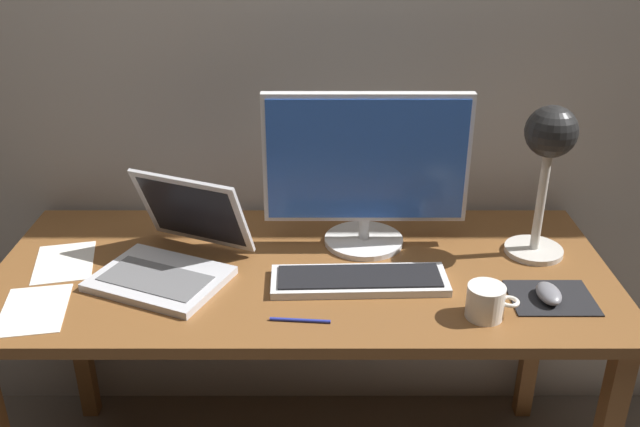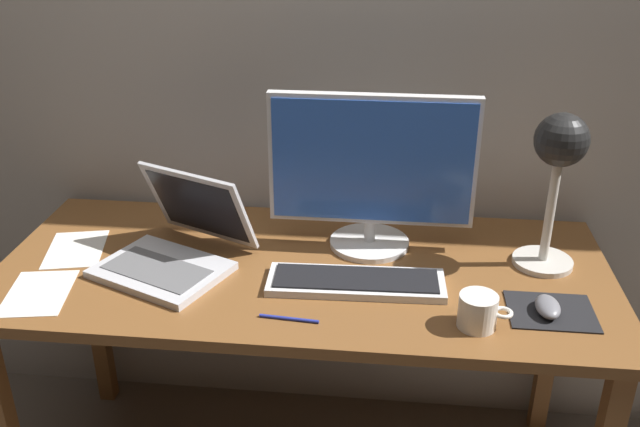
# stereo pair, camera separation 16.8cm
# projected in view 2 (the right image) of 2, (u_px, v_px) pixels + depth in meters

# --- Properties ---
(back_wall) EXTENTS (4.80, 0.06, 2.60)m
(back_wall) POSITION_uv_depth(u_px,v_px,m) (319.00, 21.00, 1.93)
(back_wall) COLOR #A8A099
(back_wall) RESTS_ON ground
(desk) EXTENTS (1.60, 0.70, 0.74)m
(desk) POSITION_uv_depth(u_px,v_px,m) (303.00, 292.00, 1.85)
(desk) COLOR brown
(desk) RESTS_ON ground
(monitor) EXTENTS (0.55, 0.22, 0.43)m
(monitor) POSITION_uv_depth(u_px,v_px,m) (372.00, 169.00, 1.82)
(monitor) COLOR silver
(monitor) RESTS_ON desk
(keyboard_main) EXTENTS (0.44, 0.15, 0.03)m
(keyboard_main) POSITION_uv_depth(u_px,v_px,m) (356.00, 282.00, 1.72)
(keyboard_main) COLOR silver
(keyboard_main) RESTS_ON desk
(laptop) EXTENTS (0.42, 0.43, 0.24)m
(laptop) POSITION_uv_depth(u_px,v_px,m) (179.00, 239.00, 1.81)
(laptop) COLOR silver
(laptop) RESTS_ON desk
(desk_lamp) EXTENTS (0.16, 0.16, 0.41)m
(desk_lamp) POSITION_uv_depth(u_px,v_px,m) (558.00, 160.00, 1.70)
(desk_lamp) COLOR beige
(desk_lamp) RESTS_ON desk
(mousepad) EXTENTS (0.20, 0.16, 0.00)m
(mousepad) POSITION_uv_depth(u_px,v_px,m) (551.00, 311.00, 1.62)
(mousepad) COLOR black
(mousepad) RESTS_ON desk
(mouse) EXTENTS (0.06, 0.10, 0.03)m
(mouse) POSITION_uv_depth(u_px,v_px,m) (548.00, 307.00, 1.60)
(mouse) COLOR slate
(mouse) RESTS_ON mousepad
(coffee_mug) EXTENTS (0.12, 0.09, 0.08)m
(coffee_mug) POSITION_uv_depth(u_px,v_px,m) (478.00, 311.00, 1.55)
(coffee_mug) COLOR white
(coffee_mug) RESTS_ON desk
(paper_sheet_near_mouse) EXTENTS (0.18, 0.23, 0.00)m
(paper_sheet_near_mouse) POSITION_uv_depth(u_px,v_px,m) (38.00, 293.00, 1.69)
(paper_sheet_near_mouse) COLOR white
(paper_sheet_near_mouse) RESTS_ON desk
(paper_sheet_by_keyboard) EXTENTS (0.19, 0.24, 0.00)m
(paper_sheet_by_keyboard) POSITION_uv_depth(u_px,v_px,m) (76.00, 249.00, 1.89)
(paper_sheet_by_keyboard) COLOR white
(paper_sheet_by_keyboard) RESTS_ON desk
(pen) EXTENTS (0.14, 0.02, 0.01)m
(pen) POSITION_uv_depth(u_px,v_px,m) (289.00, 319.00, 1.59)
(pen) COLOR #2633A5
(pen) RESTS_ON desk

